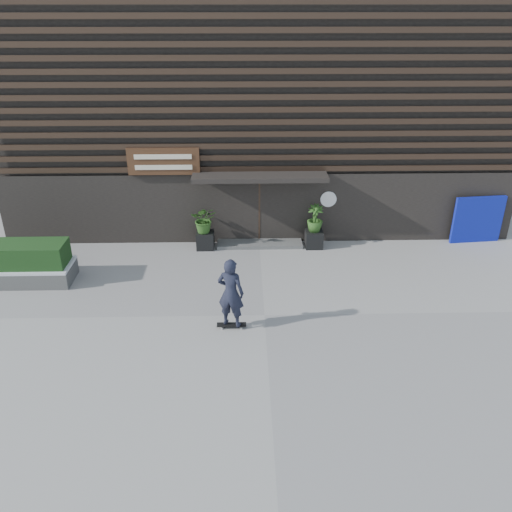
{
  "coord_description": "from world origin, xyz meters",
  "views": [
    {
      "loc": [
        -0.53,
        -12.28,
        7.89
      ],
      "look_at": [
        -0.2,
        1.48,
        1.1
      ],
      "focal_mm": 36.82,
      "sensor_mm": 36.0,
      "label": 1
    }
  ],
  "objects_px": {
    "planter_pot_right": "(314,239)",
    "raised_bed": "(16,274)",
    "skateboarder": "(231,293)",
    "planter_pot_left": "(205,240)",
    "blue_tarp": "(478,220)"
  },
  "relations": [
    {
      "from": "planter_pot_right",
      "to": "skateboarder",
      "type": "distance_m",
      "value": 5.76
    },
    {
      "from": "skateboarder",
      "to": "raised_bed",
      "type": "bearing_deg",
      "value": 158.09
    },
    {
      "from": "raised_bed",
      "to": "skateboarder",
      "type": "relative_size",
      "value": 1.73
    },
    {
      "from": "planter_pot_right",
      "to": "raised_bed",
      "type": "xyz_separation_m",
      "value": [
        -9.49,
        -2.28,
        -0.05
      ]
    },
    {
      "from": "blue_tarp",
      "to": "skateboarder",
      "type": "distance_m",
      "value": 10.1
    },
    {
      "from": "blue_tarp",
      "to": "skateboarder",
      "type": "xyz_separation_m",
      "value": [
        -8.62,
        -5.27,
        0.2
      ]
    },
    {
      "from": "planter_pot_right",
      "to": "skateboarder",
      "type": "bearing_deg",
      "value": -119.37
    },
    {
      "from": "planter_pot_right",
      "to": "raised_bed",
      "type": "bearing_deg",
      "value": -166.49
    },
    {
      "from": "planter_pot_right",
      "to": "skateboarder",
      "type": "height_order",
      "value": "skateboarder"
    },
    {
      "from": "planter_pot_right",
      "to": "blue_tarp",
      "type": "relative_size",
      "value": 0.33
    },
    {
      "from": "planter_pot_right",
      "to": "planter_pot_left",
      "type": "bearing_deg",
      "value": 180.0
    },
    {
      "from": "raised_bed",
      "to": "blue_tarp",
      "type": "xyz_separation_m",
      "value": [
        15.31,
        2.58,
        0.6
      ]
    },
    {
      "from": "planter_pot_left",
      "to": "raised_bed",
      "type": "height_order",
      "value": "planter_pot_left"
    },
    {
      "from": "raised_bed",
      "to": "blue_tarp",
      "type": "bearing_deg",
      "value": 9.57
    },
    {
      "from": "planter_pot_left",
      "to": "blue_tarp",
      "type": "height_order",
      "value": "blue_tarp"
    }
  ]
}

